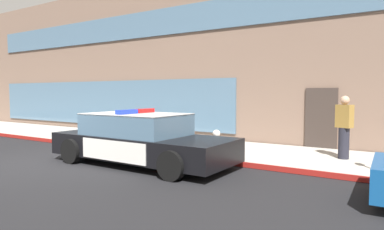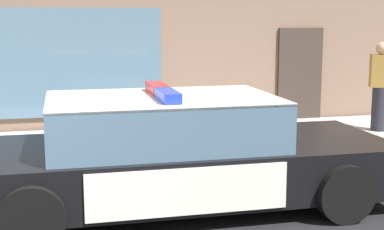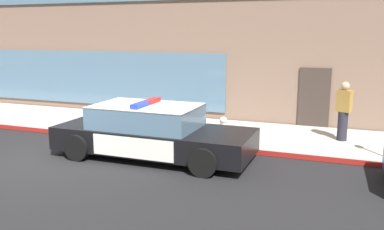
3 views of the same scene
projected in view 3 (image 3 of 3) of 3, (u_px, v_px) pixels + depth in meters
The scene contains 7 objects.
ground at pixel (49, 160), 10.59m from camera, with size 48.00×48.00×0.00m, color black.
sidewalk at pixel (127, 125), 14.28m from camera, with size 48.00×3.41×0.15m, color #B2ADA3.
curb_red_paint at pixel (99, 136), 12.70m from camera, with size 28.80×0.04×0.14m, color maroon.
storefront_building at pixel (168, 29), 20.63m from camera, with size 25.32×10.73×6.82m.
police_cruiser at pixel (152, 132), 10.74m from camera, with size 5.20×2.20×1.49m.
fire_hydrant at pixel (223, 130), 11.75m from camera, with size 0.34×0.39×0.73m.
pedestrian_on_sidewalk at pixel (344, 111), 11.79m from camera, with size 0.47×0.39×1.71m.
Camera 3 is at (7.00, -8.23, 3.23)m, focal length 38.45 mm.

